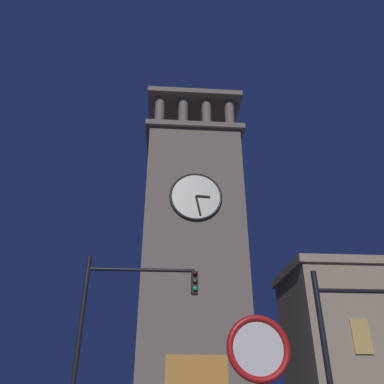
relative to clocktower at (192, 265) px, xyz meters
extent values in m
cube|color=#75665B|center=(0.00, -0.02, -0.63)|extent=(6.33, 7.47, 18.60)
cube|color=#75665B|center=(0.00, -0.02, 8.87)|extent=(6.93, 8.07, 0.40)
cylinder|color=#75665B|center=(-2.56, 3.11, 10.37)|extent=(0.70, 0.70, 2.60)
cylinder|color=#75665B|center=(-0.85, 3.11, 10.37)|extent=(0.70, 0.70, 2.60)
cylinder|color=#75665B|center=(0.85, 3.11, 10.37)|extent=(0.70, 0.70, 2.60)
cylinder|color=#75665B|center=(2.56, 3.11, 10.37)|extent=(0.70, 0.70, 2.60)
cylinder|color=#75665B|center=(-2.56, -3.16, 10.37)|extent=(0.70, 0.70, 2.60)
cylinder|color=#75665B|center=(-0.85, -3.16, 10.37)|extent=(0.70, 0.70, 2.60)
cylinder|color=#75665B|center=(0.85, -3.16, 10.37)|extent=(0.70, 0.70, 2.60)
cylinder|color=#75665B|center=(2.56, -3.16, 10.37)|extent=(0.70, 0.70, 2.60)
cube|color=#75665B|center=(0.00, -0.02, 11.87)|extent=(6.93, 8.07, 0.40)
cylinder|color=black|center=(0.00, -0.02, 13.33)|extent=(0.12, 0.12, 2.52)
cylinder|color=silver|center=(0.00, 3.77, 3.27)|extent=(3.18, 0.12, 3.18)
torus|color=black|center=(0.00, 3.79, 3.27)|extent=(3.34, 0.16, 3.34)
cube|color=black|center=(-0.44, 3.87, 3.25)|extent=(0.88, 0.06, 0.16)
cube|color=black|center=(-0.13, 3.87, 2.61)|extent=(0.38, 0.06, 1.35)
cube|color=#E0B259|center=(-8.95, 3.79, -4.94)|extent=(1.00, 0.12, 1.80)
cylinder|color=black|center=(4.36, 12.23, -6.75)|extent=(0.16, 0.16, 6.36)
cylinder|color=black|center=(2.55, 12.23, -3.98)|extent=(3.61, 0.12, 0.12)
cube|color=black|center=(0.74, 12.23, -4.40)|extent=(0.22, 0.30, 0.75)
sphere|color=#360505|center=(0.74, 12.41, -4.13)|extent=(0.16, 0.16, 0.16)
sphere|color=#392705|center=(0.74, 12.41, -4.38)|extent=(0.16, 0.16, 0.16)
sphere|color=#18C154|center=(0.74, 12.41, -4.63)|extent=(0.16, 0.16, 0.16)
cylinder|color=black|center=(-2.49, 14.59, -7.27)|extent=(0.16, 0.16, 5.32)
cylinder|color=black|center=(-4.25, 14.59, -5.16)|extent=(3.51, 0.12, 0.12)
cylinder|color=white|center=(0.58, 20.18, -7.25)|extent=(0.70, 0.04, 0.70)
torus|color=red|center=(0.58, 20.20, -7.25)|extent=(0.78, 0.08, 0.78)
camera|label=1|loc=(1.72, 25.09, -7.74)|focal=35.83mm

